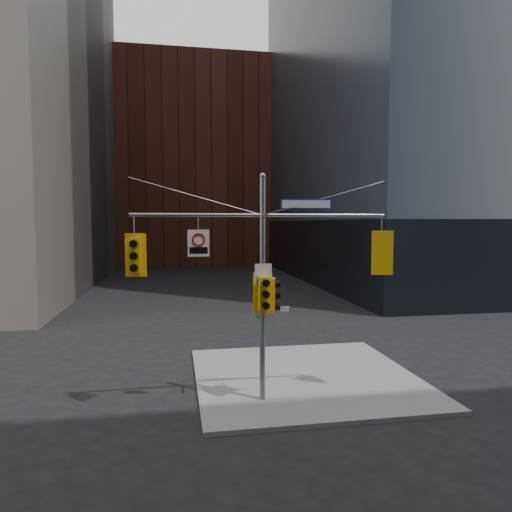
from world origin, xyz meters
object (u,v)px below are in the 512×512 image
object	(u,v)px
traffic_light_west_arm	(135,255)
traffic_light_pole_side	(273,295)
traffic_light_pole_front	(264,293)
street_sign_blade	(306,204)
signal_assembly	(263,266)
traffic_light_east_arm	(381,252)
regulatory_sign_arm	(199,242)

from	to	relation	value
traffic_light_west_arm	traffic_light_pole_side	world-z (taller)	traffic_light_west_arm
traffic_light_pole_front	street_sign_blade	bearing A→B (deg)	6.70
signal_assembly	traffic_light_east_arm	bearing A→B (deg)	0.01
signal_assembly	street_sign_blade	distance (m)	2.38
traffic_light_pole_side	regulatory_sign_arm	bearing A→B (deg)	103.53
traffic_light_pole_front	traffic_light_pole_side	bearing A→B (deg)	34.81
street_sign_blade	regulatory_sign_arm	xyz separation A→B (m)	(-3.37, -0.02, -1.17)
signal_assembly	traffic_light_pole_front	size ratio (longest dim) A/B	6.27
signal_assembly	street_sign_blade	xyz separation A→B (m)	(1.39, 0.00, 1.93)
traffic_light_east_arm	street_sign_blade	bearing A→B (deg)	14.32
signal_assembly	street_sign_blade	world-z (taller)	signal_assembly
traffic_light_pole_front	traffic_light_east_arm	bearing A→B (deg)	-0.39
regulatory_sign_arm	signal_assembly	bearing A→B (deg)	0.26
traffic_light_east_arm	traffic_light_pole_front	size ratio (longest dim) A/B	1.12
traffic_light_west_arm	signal_assembly	bearing A→B (deg)	4.73
traffic_light_east_arm	traffic_light_pole_side	bearing A→B (deg)	14.43
traffic_light_pole_front	traffic_light_west_arm	bearing A→B (deg)	171.58
traffic_light_pole_front	regulatory_sign_arm	bearing A→B (deg)	168.63
traffic_light_pole_front	regulatory_sign_arm	world-z (taller)	regulatory_sign_arm
signal_assembly	traffic_light_west_arm	size ratio (longest dim) A/B	6.09
regulatory_sign_arm	traffic_light_pole_front	bearing A→B (deg)	-7.42
traffic_light_east_arm	traffic_light_west_arm	bearing A→B (deg)	14.28
signal_assembly	street_sign_blade	bearing A→B (deg)	0.12
street_sign_blade	regulatory_sign_arm	size ratio (longest dim) A/B	1.99
traffic_light_east_arm	regulatory_sign_arm	xyz separation A→B (m)	(-5.92, -0.02, 0.38)
traffic_light_pole_side	traffic_light_pole_front	bearing A→B (deg)	142.19
traffic_light_east_arm	street_sign_blade	distance (m)	2.99
traffic_light_west_arm	street_sign_blade	distance (m)	5.48
signal_assembly	traffic_light_pole_front	world-z (taller)	signal_assembly
traffic_light_west_arm	street_sign_blade	xyz separation A→B (m)	(5.25, -0.01, 1.55)
traffic_light_east_arm	street_sign_blade	world-z (taller)	street_sign_blade
traffic_light_west_arm	traffic_light_east_arm	distance (m)	7.81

